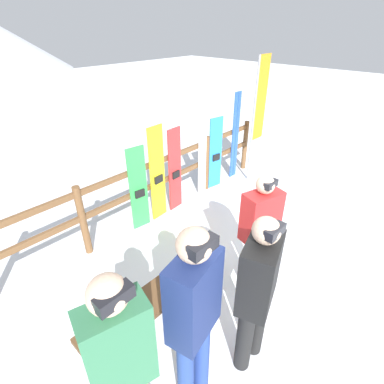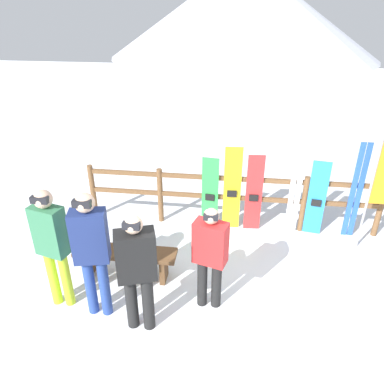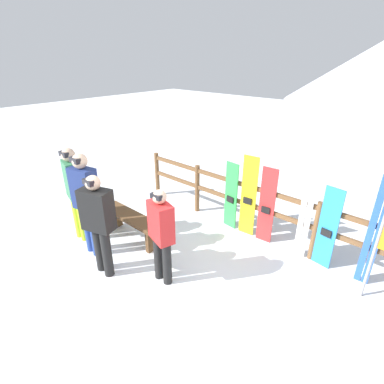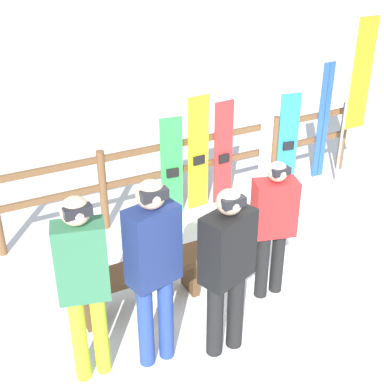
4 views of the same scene
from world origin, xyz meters
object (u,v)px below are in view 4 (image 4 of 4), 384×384
rental_flag (356,86)px  snowboard_blue (288,141)px  bench (140,277)px  person_black (227,263)px  snowboard_red (223,153)px  ski_pair_blue (323,122)px  person_navy (153,262)px  person_red (273,221)px  person_plaid_green (83,277)px  ski_pair_white (266,137)px  snowboard_green (172,168)px  snowboard_yellow (198,154)px

rental_flag → snowboard_blue: bearing=159.2°
bench → person_black: bearing=-63.7°
person_black → snowboard_red: 2.89m
snowboard_blue → ski_pair_blue: 0.65m
person_black → person_navy: bearing=164.7°
person_black → ski_pair_blue: 4.02m
person_black → person_red: (0.84, 0.49, -0.08)m
person_plaid_green → ski_pair_white: 4.01m
person_red → snowboard_green: 2.02m
snowboard_red → person_plaid_green: bearing=-139.7°
bench → snowboard_green: 1.96m
person_navy → snowboard_green: (1.28, 2.33, -0.39)m
person_plaid_green → snowboard_green: 2.92m
person_navy → ski_pair_blue: bearing=31.8°
snowboard_green → ski_pair_blue: ski_pair_blue is taller
person_red → snowboard_green: person_red is taller
person_plaid_green → ski_pair_white: person_plaid_green is taller
person_red → snowboard_green: (-0.17, 2.00, -0.21)m
person_plaid_green → ski_pair_blue: (4.32, 2.23, -0.17)m
snowboard_yellow → rental_flag: rental_flag is taller
snowboard_yellow → ski_pair_white: 1.09m
ski_pair_white → ski_pair_blue: bearing=0.0°
snowboard_yellow → ski_pair_white: (1.08, 0.00, 0.03)m
ski_pair_blue → rental_flag: 0.71m
snowboard_yellow → snowboard_red: bearing=-0.0°
person_black → snowboard_red: bearing=59.9°
snowboard_green → snowboard_red: bearing=0.0°
snowboard_green → snowboard_red: (0.77, 0.00, 0.05)m
person_red → ski_pair_white: size_ratio=0.94×
snowboard_yellow → ski_pair_blue: size_ratio=0.90×
person_black → person_red: person_black is taller
ski_pair_white → ski_pair_blue: ski_pair_blue is taller
person_red → snowboard_blue: (1.69, 2.00, -0.19)m
ski_pair_white → snowboard_green: bearing=-179.9°
person_red → person_navy: bearing=-167.3°
bench → snowboard_yellow: 2.23m
person_navy → rental_flag: size_ratio=0.76×
person_red → ski_pair_blue: bearing=41.0°
person_plaid_green → ski_pair_blue: size_ratio=1.01×
ski_pair_white → person_black: bearing=-130.6°
person_plaid_green → snowboard_blue: person_plaid_green is taller
person_navy → rental_flag: (3.98, 2.01, 0.40)m
snowboard_green → snowboard_red: size_ratio=0.94×
snowboard_blue → ski_pair_blue: (0.62, 0.00, 0.18)m
snowboard_green → ski_pair_white: ski_pair_white is taller
snowboard_red → ski_pair_white: 0.71m
person_navy → snowboard_red: (2.05, 2.33, -0.35)m
bench → rental_flag: (3.82, 1.26, 1.11)m
person_black → snowboard_blue: (2.52, 2.49, -0.27)m
bench → person_plaid_green: person_plaid_green is taller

